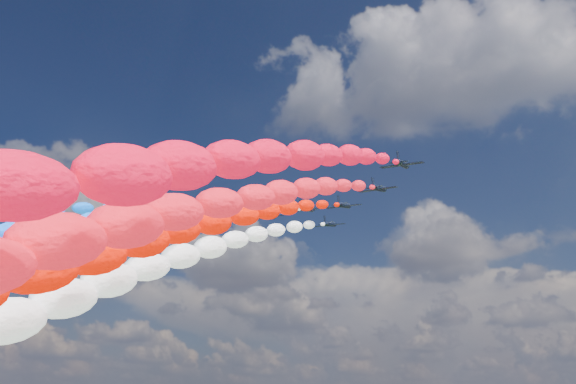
% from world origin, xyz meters
% --- Properties ---
extents(jet_0, '(9.44, 12.45, 5.25)m').
position_xyz_m(jet_0, '(-33.23, -5.41, 95.49)').
color(jet_0, black).
extents(jet_1, '(8.97, 12.12, 5.25)m').
position_xyz_m(jet_1, '(-23.30, 5.12, 95.49)').
color(jet_1, black).
extents(jet_2, '(8.75, 11.96, 5.25)m').
position_xyz_m(jet_2, '(-10.88, 14.13, 95.49)').
color(jet_2, black).
extents(trail_2, '(6.59, 121.77, 51.25)m').
position_xyz_m(trail_2, '(-10.88, -48.25, 72.00)').
color(trail_2, blue).
extents(jet_3, '(9.32, 12.37, 5.25)m').
position_xyz_m(jet_3, '(1.06, 12.58, 95.49)').
color(jet_3, black).
extents(trail_3, '(6.59, 121.77, 51.25)m').
position_xyz_m(trail_3, '(1.06, -49.80, 72.00)').
color(trail_3, white).
extents(jet_4, '(9.39, 12.42, 5.25)m').
position_xyz_m(jet_4, '(0.85, 27.93, 95.49)').
color(jet_4, black).
extents(trail_4, '(6.59, 121.77, 51.25)m').
position_xyz_m(trail_4, '(0.85, -34.45, 72.00)').
color(trail_4, white).
extents(jet_5, '(9.41, 12.44, 5.25)m').
position_xyz_m(jet_5, '(10.40, 13.73, 95.49)').
color(jet_5, black).
extents(trail_5, '(6.59, 121.77, 51.25)m').
position_xyz_m(trail_5, '(10.40, -48.65, 72.00)').
color(trail_5, '#E80F01').
extents(jet_6, '(8.73, 11.95, 5.25)m').
position_xyz_m(jet_6, '(22.11, 5.16, 95.49)').
color(jet_6, black).
extents(trail_6, '(6.59, 121.77, 51.25)m').
position_xyz_m(trail_6, '(22.11, -57.22, 72.00)').
color(trail_6, red).
extents(jet_7, '(9.49, 12.49, 5.25)m').
position_xyz_m(jet_7, '(31.31, -7.45, 95.49)').
color(jet_7, black).
extents(trail_7, '(6.59, 121.77, 51.25)m').
position_xyz_m(trail_7, '(31.31, -69.83, 72.00)').
color(trail_7, red).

